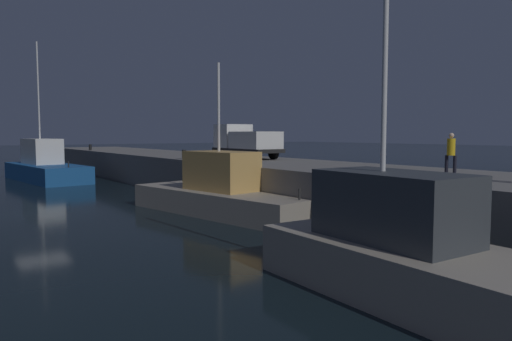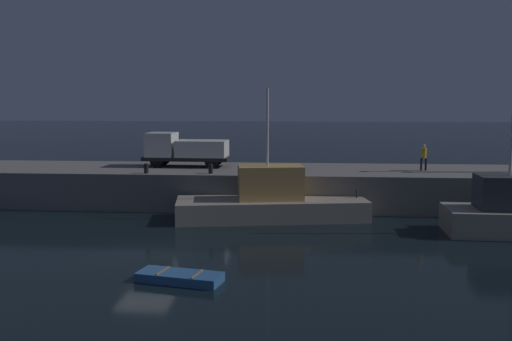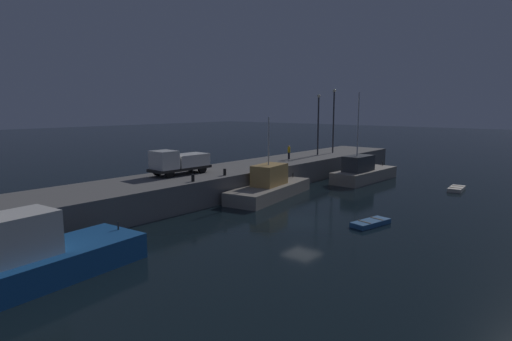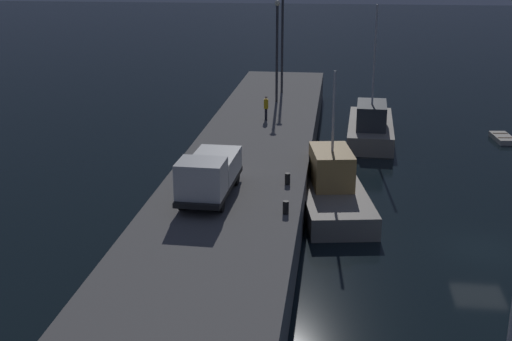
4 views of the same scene
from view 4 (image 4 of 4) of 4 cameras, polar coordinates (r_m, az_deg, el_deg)
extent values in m
plane|color=black|center=(34.74, 18.59, -6.36)|extent=(320.00, 320.00, 0.00)
cube|color=slate|center=(33.91, -2.29, -3.79)|extent=(70.60, 7.35, 2.40)
cube|color=gray|center=(38.91, 6.26, -1.90)|extent=(11.53, 5.26, 1.21)
cube|color=tan|center=(38.34, 6.35, 0.31)|extent=(4.04, 2.72, 1.98)
cylinder|color=silver|center=(37.31, 6.57, 4.95)|extent=(0.14, 0.14, 4.48)
cylinder|color=#262626|center=(43.45, 5.32, 1.45)|extent=(0.10, 0.10, 0.50)
cube|color=gray|center=(52.76, 9.61, 3.37)|extent=(10.24, 3.69, 1.35)
cube|color=#33383D|center=(50.89, 9.70, 4.63)|extent=(4.04, 2.28, 1.76)
cylinder|color=silver|center=(49.70, 9.97, 9.51)|extent=(0.14, 0.14, 7.12)
cylinder|color=#262626|center=(57.08, 9.66, 5.43)|extent=(0.10, 0.10, 0.50)
cube|color=beige|center=(54.96, 20.06, 2.58)|extent=(3.05, 1.56, 0.38)
cube|color=olive|center=(55.51, 19.88, 2.97)|extent=(0.19, 1.16, 0.04)
cube|color=olive|center=(54.32, 20.29, 2.61)|extent=(0.19, 1.16, 0.04)
cylinder|color=#38383D|center=(53.28, 1.77, 9.73)|extent=(0.20, 0.20, 7.44)
sphere|color=#F9EFCC|center=(52.86, 1.82, 13.91)|extent=(0.44, 0.44, 0.44)
cylinder|color=#38383D|center=(56.90, 2.22, 10.65)|extent=(0.20, 0.20, 8.21)
cylinder|color=black|center=(30.95, -3.01, -2.70)|extent=(0.91, 0.31, 0.90)
cylinder|color=black|center=(31.35, -6.22, -2.51)|extent=(0.91, 0.31, 0.90)
cylinder|color=black|center=(34.47, -1.72, -0.49)|extent=(0.91, 0.31, 0.90)
cylinder|color=black|center=(34.83, -4.61, -0.35)|extent=(0.91, 0.31, 0.90)
cube|color=black|center=(32.84, -3.87, -1.25)|extent=(6.02, 2.32, 0.25)
cube|color=silver|center=(30.88, -4.63, -0.67)|extent=(1.97, 2.19, 1.65)
cube|color=silver|center=(33.61, -3.49, 0.45)|extent=(3.52, 2.24, 1.13)
cylinder|color=black|center=(48.03, 0.82, 4.80)|extent=(0.14, 0.14, 0.82)
cylinder|color=black|center=(47.72, 0.88, 4.71)|extent=(0.14, 0.14, 0.82)
cylinder|color=yellow|center=(47.71, 0.85, 5.63)|extent=(0.39, 0.39, 0.68)
sphere|color=beige|center=(47.61, 0.85, 6.17)|extent=(0.20, 0.20, 0.20)
cylinder|color=black|center=(30.74, 2.52, -3.13)|extent=(0.28, 0.28, 0.61)
cylinder|color=black|center=(34.57, 2.67, -0.71)|extent=(0.28, 0.28, 0.60)
camera|label=1|loc=(59.44, 19.15, 7.63)|focal=33.49mm
camera|label=2|loc=(50.56, 46.80, 4.63)|focal=39.42mm
camera|label=3|loc=(25.75, 82.47, -9.62)|focal=29.97mm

